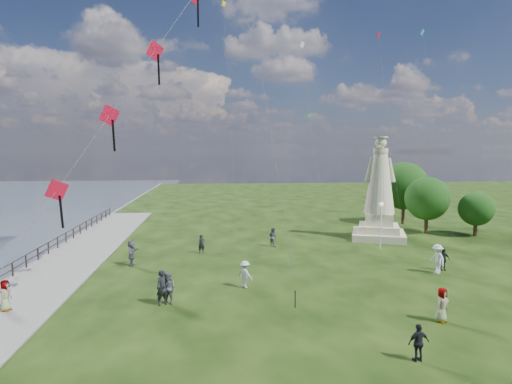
{
  "coord_description": "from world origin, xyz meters",
  "views": [
    {
      "loc": [
        -3.66,
        -17.89,
        7.95
      ],
      "look_at": [
        -1.0,
        8.0,
        5.5
      ],
      "focal_mm": 30.0,
      "sensor_mm": 36.0,
      "label": 1
    }
  ],
  "objects": [
    {
      "name": "person_5",
      "position": [
        -9.32,
        12.2,
        0.92
      ],
      "size": [
        0.89,
        1.77,
        1.85
      ],
      "primitive_type": "imported",
      "rotation": [
        0.0,
        0.0,
        1.48
      ],
      "color": "#595960",
      "rests_on": "ground"
    },
    {
      "name": "lamppost",
      "position": [
        10.09,
        15.55,
        2.78
      ],
      "size": [
        0.36,
        0.36,
        3.85
      ],
      "color": "silver",
      "rests_on": "ground"
    },
    {
      "name": "person_3",
      "position": [
        4.08,
        -3.0,
        0.73
      ],
      "size": [
        0.91,
        0.54,
        1.47
      ],
      "primitive_type": "imported",
      "rotation": [
        0.0,
        0.0,
        3.26
      ],
      "color": "black",
      "rests_on": "ground"
    },
    {
      "name": "person_10",
      "position": [
        -13.9,
        3.81,
        0.78
      ],
      "size": [
        0.54,
        0.81,
        1.56
      ],
      "primitive_type": "imported",
      "rotation": [
        0.0,
        0.0,
        1.47
      ],
      "color": "#595960",
      "rests_on": "ground"
    },
    {
      "name": "person_9",
      "position": [
        11.75,
        8.86,
        0.74
      ],
      "size": [
        0.94,
        0.6,
        1.49
      ],
      "primitive_type": "imported",
      "rotation": [
        0.0,
        0.0,
        -0.18
      ],
      "color": "black",
      "rests_on": "ground"
    },
    {
      "name": "person_2",
      "position": [
        -1.8,
        6.54,
        0.8
      ],
      "size": [
        1.11,
        1.1,
        1.59
      ],
      "primitive_type": "imported",
      "rotation": [
        0.0,
        0.0,
        2.37
      ],
      "color": "silver",
      "rests_on": "ground"
    },
    {
      "name": "waterfront",
      "position": [
        -15.24,
        8.99,
        -0.06
      ],
      "size": [
        200.0,
        200.0,
        1.51
      ],
      "color": "#384755",
      "rests_on": "ground"
    },
    {
      "name": "statue",
      "position": [
        11.47,
        19.38,
        3.52
      ],
      "size": [
        5.89,
        5.89,
        9.32
      ],
      "rotation": [
        0.0,
        0.0,
        -0.36
      ],
      "color": "beige",
      "rests_on": "ground"
    },
    {
      "name": "tree_row",
      "position": [
        17.75,
        24.36,
        3.77
      ],
      "size": [
        8.02,
        11.48,
        6.85
      ],
      "color": "#382314",
      "rests_on": "ground"
    },
    {
      "name": "red_kite_train",
      "position": [
        -6.67,
        4.58,
        12.57
      ],
      "size": [
        11.41,
        9.35,
        20.35
      ],
      "color": "black",
      "rests_on": "ground"
    },
    {
      "name": "small_kites",
      "position": [
        6.77,
        24.5,
        16.41
      ],
      "size": [
        19.01,
        14.8,
        32.37
      ],
      "color": "silver",
      "rests_on": "ground"
    },
    {
      "name": "person_6",
      "position": [
        -4.54,
        15.38,
        0.74
      ],
      "size": [
        0.6,
        0.47,
        1.47
      ],
      "primitive_type": "imported",
      "rotation": [
        0.0,
        0.0,
        0.24
      ],
      "color": "black",
      "rests_on": "ground"
    },
    {
      "name": "person_8",
      "position": [
        10.97,
        8.18,
        0.96
      ],
      "size": [
        0.87,
        1.34,
        1.93
      ],
      "primitive_type": "imported",
      "rotation": [
        0.0,
        0.0,
        -1.38
      ],
      "color": "silver",
      "rests_on": "ground"
    },
    {
      "name": "person_0",
      "position": [
        -6.29,
        4.1,
        0.93
      ],
      "size": [
        0.81,
        0.73,
        1.86
      ],
      "primitive_type": "imported",
      "rotation": [
        0.0,
        0.0,
        0.53
      ],
      "color": "black",
      "rests_on": "ground"
    },
    {
      "name": "person_4",
      "position": [
        6.98,
        0.51,
        0.82
      ],
      "size": [
        0.94,
        0.84,
        1.64
      ],
      "primitive_type": "imported",
      "rotation": [
        0.0,
        0.0,
        0.55
      ],
      "color": "#595960",
      "rests_on": "ground"
    },
    {
      "name": "person_7",
      "position": [
        1.37,
        17.28,
        0.8
      ],
      "size": [
        0.87,
        0.91,
        1.6
      ],
      "primitive_type": "imported",
      "rotation": [
        0.0,
        0.0,
        2.27
      ],
      "color": "#595960",
      "rests_on": "ground"
    },
    {
      "name": "person_1",
      "position": [
        -5.99,
        4.19,
        0.85
      ],
      "size": [
        0.97,
        0.87,
        1.69
      ],
      "primitive_type": "imported",
      "rotation": [
        0.0,
        0.0,
        -0.56
      ],
      "color": "#595960",
      "rests_on": "ground"
    }
  ]
}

